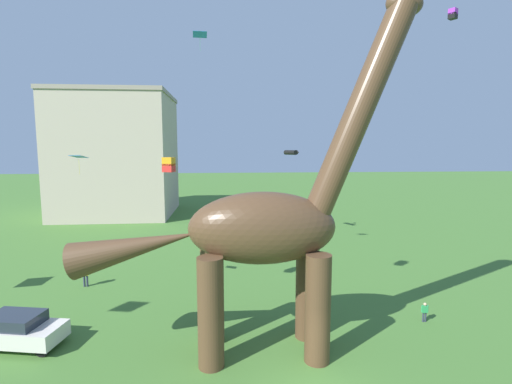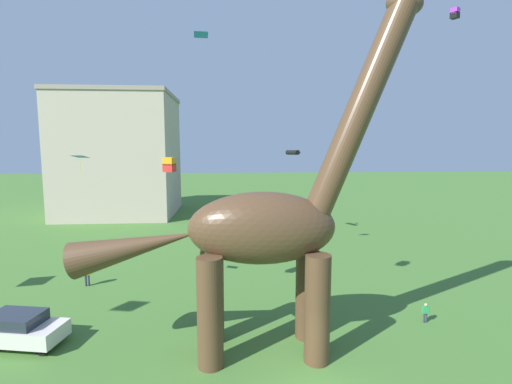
% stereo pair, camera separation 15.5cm
% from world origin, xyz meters
% --- Properties ---
extents(dinosaur_sculpture, '(14.79, 3.13, 15.46)m').
position_xyz_m(dinosaur_sculpture, '(-1.62, 3.95, 5.59)').
color(dinosaur_sculpture, '#513823').
rests_on(dinosaur_sculpture, ground_plane).
extents(parked_sedan_left, '(4.46, 2.54, 1.55)m').
position_xyz_m(parked_sedan_left, '(-12.68, 5.17, 0.81)').
color(parked_sedan_left, silver).
rests_on(parked_sedan_left, ground_plane).
extents(person_vendor_side, '(0.39, 0.17, 1.04)m').
position_xyz_m(person_vendor_side, '(7.14, 5.96, 0.63)').
color(person_vendor_side, '#2D3347').
rests_on(person_vendor_side, ground_plane).
extents(person_watching_child, '(0.58, 0.25, 1.54)m').
position_xyz_m(person_watching_child, '(-12.25, 12.54, 0.94)').
color(person_watching_child, '#2D3347').
rests_on(person_watching_child, ground_plane).
extents(kite_near_low, '(0.93, 0.70, 1.14)m').
position_xyz_m(kite_near_low, '(-4.63, 13.21, 16.15)').
color(kite_near_low, '#287AE5').
extents(kite_mid_left, '(0.63, 0.63, 0.65)m').
position_xyz_m(kite_mid_left, '(11.84, 12.69, 17.70)').
color(kite_mid_left, purple).
extents(kite_near_high, '(1.65, 1.63, 0.47)m').
position_xyz_m(kite_near_high, '(3.38, 24.16, 8.53)').
color(kite_near_high, black).
extents(kite_high_right, '(1.01, 0.90, 1.04)m').
position_xyz_m(kite_high_right, '(-11.03, 9.30, 8.52)').
color(kite_high_right, '#287AE5').
extents(kite_drifting, '(0.69, 0.69, 0.78)m').
position_xyz_m(kite_drifting, '(-6.13, 8.62, 8.11)').
color(kite_drifting, orange).
extents(background_building_block, '(14.36, 13.80, 16.04)m').
position_xyz_m(background_building_block, '(-17.37, 39.57, 8.03)').
color(background_building_block, '#B7A893').
rests_on(background_building_block, ground_plane).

